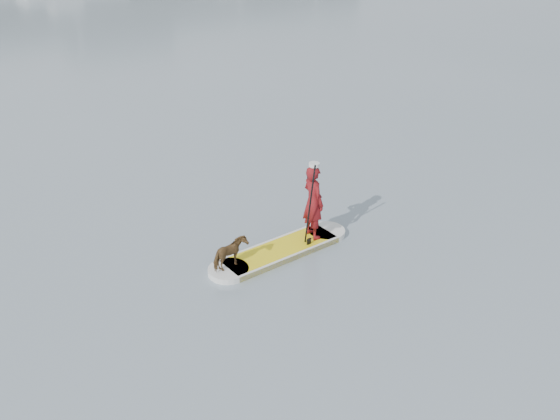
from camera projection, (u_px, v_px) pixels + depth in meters
ground at (227, 415)px, 8.88m from camera, size 140.00×140.00×0.00m
paddleboard at (280, 251)px, 12.73m from camera, size 3.30×0.94×0.12m
paddler at (313, 202)px, 12.78m from camera, size 0.40×0.60×1.60m
white_cap at (314, 165)px, 12.40m from camera, size 0.22×0.22×0.07m
dog at (230, 254)px, 11.93m from camera, size 0.78×0.50×0.61m
paddle at (310, 215)px, 12.53m from camera, size 0.10×0.30×2.00m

